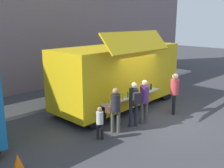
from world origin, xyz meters
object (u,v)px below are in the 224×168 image
traffic_cone_orange (18,163)px  customer_mid_with_backpack (134,100)px  customer_rear_waiting (115,106)px  customer_extra_browsing (175,90)px  food_truck_main (119,74)px  customer_front_ordering (144,97)px  child_near_queue (100,120)px  trash_bin (133,77)px

traffic_cone_orange → customer_mid_with_backpack: customer_mid_with_backpack is taller
customer_rear_waiting → customer_extra_browsing: 3.23m
traffic_cone_orange → food_truck_main: bearing=18.8°
traffic_cone_orange → customer_rear_waiting: (3.66, 0.04, 0.71)m
traffic_cone_orange → customer_rear_waiting: bearing=0.6°
food_truck_main → customer_rear_waiting: 2.97m
customer_mid_with_backpack → customer_extra_browsing: size_ratio=0.97×
traffic_cone_orange → customer_front_ordering: size_ratio=0.32×
customer_mid_with_backpack → child_near_queue: size_ratio=1.49×
customer_front_ordering → customer_rear_waiting: (-1.48, 0.13, -0.05)m
trash_bin → child_near_queue: (-6.56, -4.32, 0.18)m
trash_bin → customer_front_ordering: bearing=-134.4°
trash_bin → food_truck_main: bearing=-147.3°
trash_bin → traffic_cone_orange: bearing=-155.5°
trash_bin → child_near_queue: size_ratio=0.89×
food_truck_main → customer_extra_browsing: (1.04, -2.33, -0.49)m
food_truck_main → customer_front_ordering: size_ratio=3.73×
trash_bin → customer_front_ordering: customer_front_ordering is taller
child_near_queue → customer_extra_browsing: bearing=-39.2°
traffic_cone_orange → customer_extra_browsing: (6.87, -0.35, 0.79)m
customer_front_ordering → customer_rear_waiting: bearing=102.2°
trash_bin → customer_rear_waiting: bearing=-143.6°
customer_extra_browsing → child_near_queue: (-3.98, 0.33, -0.37)m
customer_mid_with_backpack → customer_rear_waiting: customer_mid_with_backpack is taller
customer_extra_browsing → customer_mid_with_backpack: bearing=50.1°
customer_mid_with_backpack → food_truck_main: bearing=-7.3°
traffic_cone_orange → customer_front_ordering: 5.19m
trash_bin → customer_front_ordering: 6.17m
trash_bin → customer_extra_browsing: 5.34m
food_truck_main → customer_extra_browsing: size_ratio=3.63×
trash_bin → customer_rear_waiting: customer_rear_waiting is taller
customer_front_ordering → child_near_queue: bearing=105.3°
customer_front_ordering → customer_rear_waiting: customer_front_ordering is taller
traffic_cone_orange → customer_mid_with_backpack: size_ratio=0.32×
food_truck_main → customer_front_ordering: food_truck_main is taller
customer_mid_with_backpack → customer_rear_waiting: (-0.89, 0.12, -0.07)m
food_truck_main → traffic_cone_orange: bearing=-164.1°
trash_bin → customer_mid_with_backpack: bearing=-138.2°
customer_mid_with_backpack → customer_rear_waiting: 0.90m
customer_rear_waiting → child_near_queue: 0.83m
food_truck_main → child_near_queue: (-2.95, -2.00, -0.86)m
food_truck_main → trash_bin: (3.61, 2.32, -1.04)m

